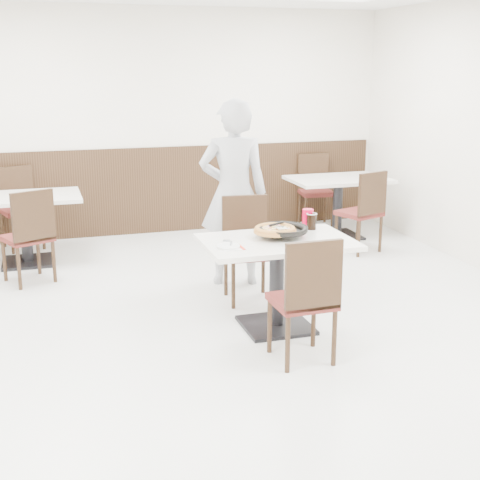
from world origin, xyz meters
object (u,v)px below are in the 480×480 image
object	(u,v)px
bg_chair_left_near	(27,236)
bg_chair_left_far	(21,209)
bg_chair_right_near	(359,211)
bg_chair_right_far	(316,191)
pizza_pan	(283,232)
main_table	(277,284)
bg_table_right	(337,208)
red_cup	(308,218)
pizza	(275,231)
bg_table_left	(26,230)
chair_near	(302,298)
cola_glass	(311,222)
side_plate	(228,246)
diner_person	(234,193)
chair_far	(249,251)

from	to	relation	value
bg_chair_left_near	bg_chair_left_far	size ratio (longest dim) A/B	1.00
bg_chair_right_near	bg_chair_right_far	world-z (taller)	same
pizza_pan	bg_chair_left_near	xyz separation A→B (m)	(-2.02, 1.79, -0.32)
main_table	bg_chair_right_near	world-z (taller)	bg_chair_right_near
bg_chair_left_far	bg_table_right	bearing A→B (deg)	153.93
pizza_pan	bg_chair_left_far	world-z (taller)	bg_chair_left_far
red_cup	pizza	bearing A→B (deg)	-146.35
pizza	bg_table_left	world-z (taller)	pizza
chair_near	bg_table_right	distance (m)	3.69
pizza_pan	bg_chair_left_far	distance (m)	3.77
chair_near	bg_chair_right_far	size ratio (longest dim) A/B	1.00
pizza_pan	cola_glass	distance (m)	0.38
chair_near	pizza	bearing A→B (deg)	85.91
chair_near	pizza	size ratio (longest dim) A/B	2.75
pizza	bg_table_right	world-z (taller)	pizza
side_plate	bg_chair_left_far	world-z (taller)	bg_chair_left_far
side_plate	bg_table_left	world-z (taller)	side_plate
bg_chair_right_near	bg_chair_right_far	distance (m)	1.32
pizza_pan	bg_chair_left_near	bearing A→B (deg)	138.37
main_table	pizza	size ratio (longest dim) A/B	3.47
cola_glass	bg_chair_left_far	bearing A→B (deg)	129.33
pizza	bg_chair_right_far	distance (m)	3.64
chair_near	diner_person	world-z (taller)	diner_person
pizza_pan	bg_chair_left_near	size ratio (longest dim) A/B	0.37
pizza_pan	pizza	distance (m)	0.07
pizza_pan	side_plate	bearing A→B (deg)	-161.74
chair_near	bg_table_right	size ratio (longest dim) A/B	0.79
bg_chair_left_far	bg_table_right	size ratio (longest dim) A/B	0.79
bg_table_right	bg_chair_right_near	distance (m)	0.69
diner_person	bg_chair_right_far	distance (m)	2.68
pizza_pan	pizza	xyz separation A→B (m)	(-0.07, -0.01, 0.02)
pizza_pan	bg_chair_left_far	bearing A→B (deg)	123.67
diner_person	bg_chair_right_near	distance (m)	1.88
bg_table_right	chair_far	bearing A→B (deg)	-133.06
pizza_pan	pizza	size ratio (longest dim) A/B	1.01
side_plate	bg_table_right	bearing A→B (deg)	50.78
pizza	diner_person	bearing A→B (deg)	89.88
main_table	bg_chair_right_near	xyz separation A→B (m)	(1.71, 1.91, 0.10)
bg_chair_right_near	pizza_pan	bearing A→B (deg)	-150.94
chair_far	bg_table_left	xyz separation A→B (m)	(-1.95, 1.85, -0.10)
main_table	pizza_pan	world-z (taller)	pizza_pan
bg_chair_left_far	bg_table_right	xyz separation A→B (m)	(3.77, -0.60, -0.10)
chair_far	side_plate	bearing A→B (deg)	67.32
bg_table_left	bg_chair_right_near	size ratio (longest dim) A/B	1.26
red_cup	bg_table_left	xyz separation A→B (m)	(-2.36, 2.22, -0.45)
red_cup	chair_far	bearing A→B (deg)	138.17
chair_near	chair_far	xyz separation A→B (m)	(0.02, 1.32, 0.00)
diner_person	bg_chair_left_far	bearing A→B (deg)	-30.76
main_table	red_cup	distance (m)	0.68
diner_person	bg_table_right	size ratio (longest dim) A/B	1.51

